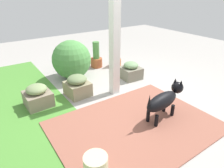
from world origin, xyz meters
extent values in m
plane|color=#A7A29C|center=(0.00, 0.00, 0.00)|extent=(12.00, 12.00, 0.00)
cube|color=#955746|center=(-0.75, 0.46, 0.01)|extent=(1.80, 2.40, 0.02)
cube|color=white|center=(0.34, 0.09, 1.07)|extent=(0.15, 0.15, 2.14)
cube|color=gray|center=(0.69, -0.62, 0.13)|extent=(0.46, 0.46, 0.26)
ellipsoid|color=#739765|center=(0.69, -0.62, 0.32)|extent=(0.33, 0.33, 0.15)
cube|color=gray|center=(0.65, 0.74, 0.14)|extent=(0.47, 0.45, 0.27)
ellipsoid|color=#697D51|center=(0.65, 0.74, 0.34)|extent=(0.38, 0.38, 0.17)
cube|color=gray|center=(0.70, 1.49, 0.13)|extent=(0.47, 0.45, 0.26)
ellipsoid|color=#7E905F|center=(0.70, 1.49, 0.32)|extent=(0.36, 0.36, 0.16)
sphere|color=#4C8D45|center=(1.49, 0.46, 0.44)|extent=(0.88, 0.88, 0.88)
cylinder|color=#A5502E|center=(1.78, -0.35, 0.12)|extent=(0.30, 0.30, 0.24)
cylinder|color=#4E8642|center=(1.78, -0.35, 0.45)|extent=(0.17, 0.17, 0.44)
cylinder|color=#B46635|center=(1.55, -0.81, 0.10)|extent=(0.29, 0.29, 0.20)
cone|color=brown|center=(1.55, -0.81, 0.41)|extent=(0.26, 0.26, 0.42)
ellipsoid|color=black|center=(-0.83, 0.01, 0.33)|extent=(0.31, 0.71, 0.25)
sphere|color=black|center=(-0.78, -0.39, 0.43)|extent=(0.19, 0.19, 0.19)
cone|color=black|center=(-0.73, -0.38, 0.54)|extent=(0.06, 0.06, 0.08)
cone|color=black|center=(-0.83, -0.40, 0.54)|extent=(0.06, 0.06, 0.08)
cylinder|color=black|center=(-0.72, -0.19, 0.10)|extent=(0.06, 0.06, 0.21)
cylinder|color=black|center=(-0.88, -0.21, 0.10)|extent=(0.06, 0.06, 0.21)
cylinder|color=black|center=(-0.78, 0.23, 0.10)|extent=(0.06, 0.06, 0.21)
cylinder|color=black|center=(-0.94, 0.21, 0.10)|extent=(0.06, 0.06, 0.21)
cone|color=black|center=(-0.87, 0.33, 0.49)|extent=(0.05, 0.05, 0.16)
camera|label=1|loc=(-2.59, 2.15, 1.92)|focal=32.07mm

